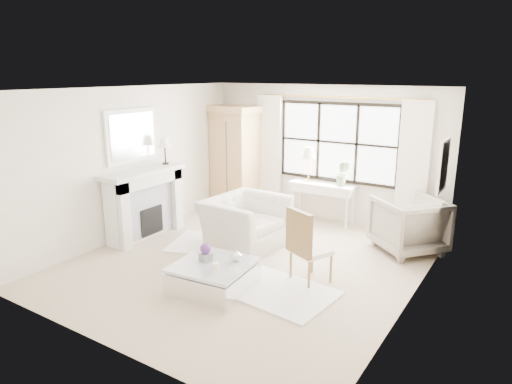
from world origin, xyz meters
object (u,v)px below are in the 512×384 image
Objects in this scene: console_table at (322,202)px; coffee_table at (213,276)px; club_armchair at (245,222)px; armoire at (235,157)px.

coffee_table is (-0.03, -3.52, -0.22)m from console_table.
armoire is at bearing 43.63° from club_armchair.
club_armchair is 1.68m from coffee_table.
armoire is 1.70× the size of club_armchair.
armoire reaches higher than club_armchair.
coffee_table is at bearing -49.62° from armoire.
console_table is 0.99× the size of club_armchair.
coffee_table is at bearing -157.26° from club_armchair.
club_armchair reaches higher than console_table.
console_table reaches higher than coffee_table.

